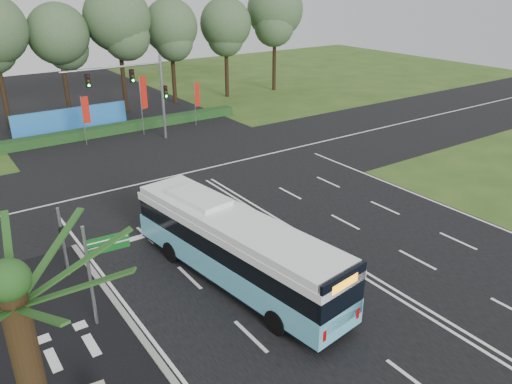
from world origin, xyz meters
The scene contains 16 objects.
ground centered at (0.00, 0.00, 0.00)m, with size 120.00×120.00×0.00m, color #2D4D19.
road_main centered at (0.00, 0.00, 0.02)m, with size 20.00×120.00×0.04m, color black.
road_cross centered at (0.00, 12.00, 0.03)m, with size 120.00×14.00×0.05m, color black.
bike_path centered at (-12.50, -3.00, 0.03)m, with size 5.00×18.00×0.06m, color black.
kerb_strip centered at (-10.10, -3.00, 0.06)m, with size 0.25×18.00×0.12m, color gray.
city_bus centered at (-4.98, -1.42, 1.75)m, with size 4.06×12.33×3.48m.
pedestrian_signal centered at (-11.09, 3.37, 1.90)m, with size 0.32×0.42×3.48m.
street_sign centered at (-10.84, -0.88, 2.75)m, with size 1.72×0.24×4.41m.
banner_flag_left centered at (-3.94, 22.55, 2.70)m, with size 0.61×0.09×4.12m.
banner_flag_mid centered at (1.14, 22.67, 3.33)m, with size 0.73×0.29×5.16m.
banner_flag_right centered at (6.25, 22.52, 2.69)m, with size 0.59×0.18×4.10m.
palm_tree centered at (-14.50, -8.00, 6.44)m, with size 3.20×3.20×7.65m.
traffic_light_gantry centered at (0.21, 20.50, 4.66)m, with size 8.41×0.28×7.00m.
hedge centered at (0.00, 24.50, 0.40)m, with size 22.00×1.20×0.80m, color #153A19.
blue_hoarding centered at (-4.00, 27.00, 1.10)m, with size 10.00×0.30×2.20m, color blue.
eucalyptus_row centered at (2.12, 31.45, 8.41)m, with size 48.74×7.10×12.55m.
Camera 1 is at (-15.28, -17.77, 12.76)m, focal length 35.00 mm.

